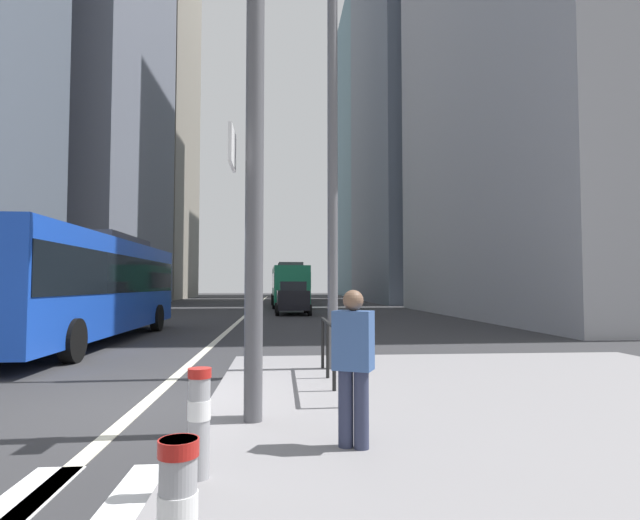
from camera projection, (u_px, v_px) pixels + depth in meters
ground_plane at (243, 317)px, 27.14m from camera, size 160.00×160.00×0.00m
median_island at (546, 412)px, 6.67m from camera, size 9.00×10.00×0.15m
lane_centre_line at (253, 309)px, 37.10m from camera, size 0.20×80.00×0.01m
office_tower_left_mid at (70, 53)px, 42.95m from camera, size 13.62×19.74×43.07m
office_tower_left_far at (142, 100)px, 65.18m from camera, size 12.30×16.98×51.33m
office_tower_right_mid at (421, 56)px, 54.34m from camera, size 12.07×22.04×52.96m
office_tower_right_far at (375, 149)px, 80.41m from camera, size 10.02×23.65×46.96m
city_bus_blue_oncoming at (86, 282)px, 15.19m from camera, size 2.70×12.15×3.40m
city_bus_red_receding at (289, 284)px, 39.77m from camera, size 2.93×10.90×3.40m
city_bus_red_distant at (289, 284)px, 55.81m from camera, size 2.74×11.81×3.40m
car_oncoming_mid at (138, 297)px, 32.25m from camera, size 2.13×4.30×1.94m
car_receding_near at (285, 291)px, 65.53m from camera, size 2.05×4.12×1.94m
car_receding_far at (292, 298)px, 29.88m from camera, size 2.13×4.44×1.94m
traffic_signal_gantry at (107, 89)px, 5.97m from camera, size 5.34×0.65×6.00m
street_lamp_post at (333, 105)px, 9.90m from camera, size 5.50×0.32×8.00m
bollard_left at (199, 417)px, 4.20m from camera, size 0.20×0.20×0.91m
bollard_right at (253, 377)px, 6.14m from camera, size 0.20×0.20×0.87m
pedestrian_railing at (331, 341)px, 8.17m from camera, size 0.06×3.21×0.98m
pedestrian_waiting at (353, 361)px, 5.00m from camera, size 0.45×0.38×1.55m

